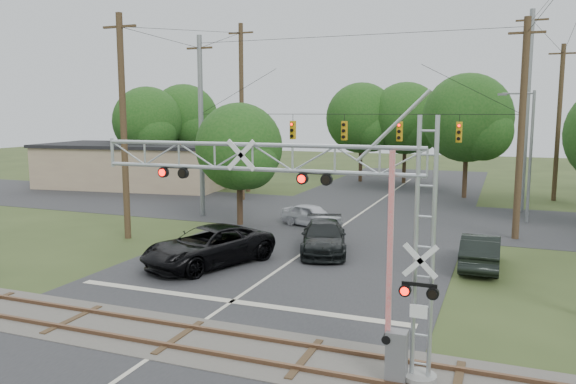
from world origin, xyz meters
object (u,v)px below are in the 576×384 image
at_px(commercial_building, 137,165).
at_px(traffic_signal_span, 360,129).
at_px(crossing_gantry, 313,216).
at_px(streetlight, 528,150).
at_px(pickup_black, 208,246).
at_px(car_dark, 324,237).
at_px(sedan_silver, 312,215).

bearing_deg(commercial_building, traffic_signal_span, -31.33).
relative_size(crossing_gantry, traffic_signal_span, 0.49).
relative_size(crossing_gantry, streetlight, 1.19).
height_order(crossing_gantry, commercial_building, crossing_gantry).
relative_size(pickup_black, car_dark, 1.19).
bearing_deg(streetlight, crossing_gantry, -103.73).
bearing_deg(traffic_signal_span, pickup_black, -111.43).
bearing_deg(crossing_gantry, sedan_silver, 108.94).
height_order(traffic_signal_span, streetlight, traffic_signal_span).
distance_m(car_dark, commercial_building, 28.71).
bearing_deg(streetlight, car_dark, -128.50).
height_order(pickup_black, sedan_silver, pickup_black).
height_order(crossing_gantry, traffic_signal_span, traffic_signal_span).
xyz_separation_m(traffic_signal_span, streetlight, (9.11, 5.07, -1.27)).
height_order(pickup_black, car_dark, pickup_black).
xyz_separation_m(crossing_gantry, car_dark, (-3.47, 11.87, -3.34)).
distance_m(sedan_silver, streetlight, 13.67).
bearing_deg(car_dark, commercial_building, 126.80).
bearing_deg(sedan_silver, crossing_gantry, -141.20).
relative_size(sedan_silver, streetlight, 0.49).
xyz_separation_m(pickup_black, streetlight, (13.24, 15.57, 3.62)).
relative_size(crossing_gantry, car_dark, 1.84).
height_order(crossing_gantry, sedan_silver, crossing_gantry).
distance_m(commercial_building, streetlight, 32.87).
xyz_separation_m(traffic_signal_span, pickup_black, (-4.12, -10.51, -4.88)).
xyz_separation_m(crossing_gantry, traffic_signal_span, (-3.39, 18.36, 1.65)).
xyz_separation_m(traffic_signal_span, commercial_building, (-23.21, 10.47, -3.78)).
xyz_separation_m(traffic_signal_span, car_dark, (-0.08, -6.49, -4.99)).
distance_m(car_dark, sedan_silver, 6.27).
relative_size(traffic_signal_span, commercial_building, 1.09).
height_order(crossing_gantry, car_dark, crossing_gantry).
bearing_deg(pickup_black, car_dark, 66.59).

